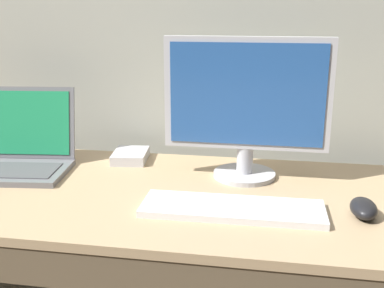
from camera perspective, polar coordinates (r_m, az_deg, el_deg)
desk at (r=1.40m, az=-3.90°, el=-13.69°), size 1.89×0.67×0.76m
laptop_space_gray at (r=1.57m, az=-20.16°, el=-1.00°), size 0.34×0.30×0.25m
external_monitor at (r=1.36m, az=6.64°, el=4.71°), size 0.48×0.19×0.42m
wired_keyboard at (r=1.19m, az=4.93°, el=-7.81°), size 0.46×0.15×0.02m
computer_mouse at (r=1.23m, az=20.16°, el=-7.36°), size 0.06×0.11×0.04m
external_drive_box at (r=1.58m, az=-7.51°, el=-1.45°), size 0.12×0.15×0.03m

